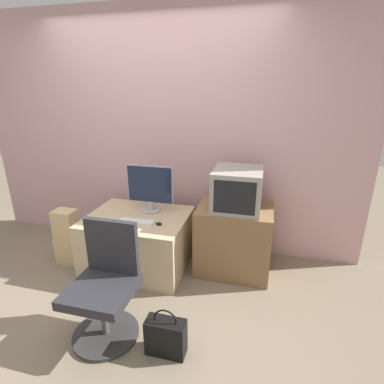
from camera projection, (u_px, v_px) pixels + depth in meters
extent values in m
plane|color=#7F705B|center=(112.00, 312.00, 2.52)|extent=(12.00, 12.00, 0.00)
cube|color=#CC9EA3|center=(160.00, 134.00, 3.30)|extent=(4.40, 0.05, 2.60)
cube|color=#CCB289|center=(139.00, 241.00, 3.12)|extent=(1.01, 0.81, 0.56)
cube|color=olive|center=(234.00, 239.00, 3.02)|extent=(0.72, 0.56, 0.69)
cylinder|color=#B2B2B7|center=(151.00, 210.00, 3.16)|extent=(0.21, 0.21, 0.02)
cylinder|color=#B2B2B7|center=(151.00, 205.00, 3.14)|extent=(0.07, 0.07, 0.09)
cube|color=#B2B2B7|center=(150.00, 184.00, 3.07)|extent=(0.50, 0.01, 0.40)
cube|color=#19233D|center=(150.00, 184.00, 3.06)|extent=(0.47, 0.02, 0.37)
cube|color=white|center=(137.00, 221.00, 2.90)|extent=(0.34, 0.10, 0.01)
ellipsoid|color=black|center=(159.00, 224.00, 2.83)|extent=(0.06, 0.04, 0.03)
cube|color=gray|center=(237.00, 189.00, 2.82)|extent=(0.45, 0.48, 0.39)
cube|color=black|center=(234.00, 198.00, 2.60)|extent=(0.37, 0.01, 0.30)
cylinder|color=#333333|center=(106.00, 334.00, 2.28)|extent=(0.50, 0.50, 0.03)
cylinder|color=#4C4C51|center=(104.00, 314.00, 2.22)|extent=(0.05, 0.05, 0.35)
cube|color=#28282D|center=(101.00, 291.00, 2.15)|extent=(0.46, 0.46, 0.07)
cube|color=#28282D|center=(112.00, 246.00, 2.26)|extent=(0.41, 0.05, 0.43)
cube|color=#D1B27F|center=(69.00, 249.00, 3.21)|extent=(0.24, 0.18, 0.29)
cube|color=#D1B27F|center=(66.00, 224.00, 3.11)|extent=(0.22, 0.17, 0.31)
cube|color=black|center=(166.00, 337.00, 2.10)|extent=(0.28, 0.13, 0.27)
torus|color=black|center=(165.00, 320.00, 2.05)|extent=(0.17, 0.01, 0.17)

